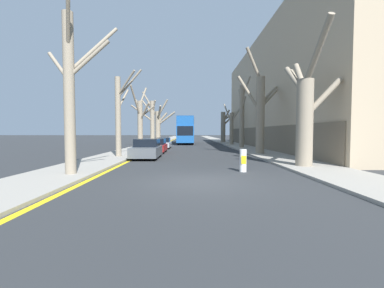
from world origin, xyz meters
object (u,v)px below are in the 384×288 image
Objects in this scene: street_tree_left_0 at (71,88)px; parked_car_2 at (163,143)px; parked_car_0 at (147,149)px; street_tree_right_2 at (242,115)px; street_tree_right_0 at (305,111)px; street_tree_right_4 at (224,126)px; street_tree_left_4 at (159,124)px; street_tree_right_3 at (232,126)px; street_tree_left_2 at (140,121)px; street_tree_right_1 at (260,111)px; traffic_bollard at (243,161)px; street_tree_left_1 at (119,114)px; double_decker_bus at (186,129)px; parked_car_1 at (156,146)px; street_tree_left_3 at (151,120)px.

street_tree_left_0 is 1.97× the size of parked_car_2.
street_tree_right_2 is at bearing 51.53° from parked_car_0.
parked_car_0 is at bearing 75.38° from street_tree_left_0.
street_tree_right_0 is 1.20× the size of street_tree_right_4.
street_tree_right_3 is (11.53, -6.18, -0.49)m from street_tree_left_4.
street_tree_right_2 is at bearing 13.56° from street_tree_left_2.
street_tree_left_0 is at bearing -113.10° from street_tree_right_3.
street_tree_right_1 is at bearing 91.77° from street_tree_right_0.
street_tree_left_2 is 12.79m from street_tree_right_1.
street_tree_left_4 reaches higher than traffic_bollard.
street_tree_right_0 reaches higher than traffic_bollard.
street_tree_right_4 is at bearing 89.53° from street_tree_right_1.
street_tree_right_1 reaches higher than street_tree_right_3.
street_tree_right_2 reaches higher than street_tree_left_0.
street_tree_right_3 is at bearing 58.06° from street_tree_left_1.
double_decker_bus reaches higher than traffic_bollard.
street_tree_left_1 is (-0.17, 8.12, -0.55)m from street_tree_left_0.
street_tree_right_0 is 23.92m from street_tree_right_3.
parked_car_0 is at bearing 131.82° from traffic_bollard.
street_tree_right_2 is 2.20× the size of parked_car_2.
street_tree_right_2 is at bearing 1.24° from parked_car_2.
street_tree_right_2 is 2.16× the size of parked_car_1.
street_tree_left_0 is 1.19× the size of street_tree_left_1.
parked_car_2 is at bearing 119.54° from street_tree_right_0.
street_tree_right_3 is (0.01, 7.22, -1.15)m from street_tree_right_2.
street_tree_right_3 is at bearing 81.87° from traffic_bollard.
street_tree_left_3 reaches higher than street_tree_left_4.
street_tree_left_0 reaches higher than street_tree_left_3.
street_tree_right_1 is at bearing -43.21° from parked_car_2.
street_tree_right_2 is (0.24, 8.75, 0.27)m from street_tree_right_1.
street_tree_left_1 is at bearing -89.90° from street_tree_left_4.
street_tree_left_4 is (0.01, 16.18, 0.23)m from street_tree_left_2.
street_tree_left_4 is 11.72m from street_tree_right_4.
parked_car_2 is (-2.47, -12.42, -1.85)m from double_decker_bus.
street_tree_left_4 is at bearing 99.12° from parked_car_2.
parked_car_0 is (-9.10, -3.00, -3.06)m from street_tree_right_1.
parked_car_1 is at bearing -90.00° from parked_car_2.
street_tree_left_0 reaches higher than street_tree_left_1.
street_tree_left_3 reaches higher than parked_car_2.
parked_car_1 is at bearing 132.39° from street_tree_right_0.
double_decker_bus is at bearing -153.06° from street_tree_right_4.
double_decker_bus is at bearing 144.02° from street_tree_right_3.
double_decker_bus is (4.44, 31.55, -1.38)m from street_tree_left_0.
street_tree_left_1 is at bearing -167.67° from street_tree_right_1.
street_tree_left_3 is 1.27× the size of street_tree_right_4.
double_decker_bus is 2.84× the size of parked_car_0.
street_tree_right_2 reaches higher than double_decker_bus.
street_tree_left_1 is 0.88× the size of street_tree_left_4.
street_tree_right_2 is at bearing 90.02° from street_tree_right_0.
street_tree_left_3 is 1.88× the size of parked_car_1.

